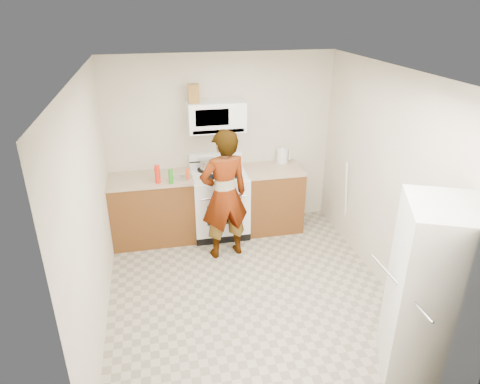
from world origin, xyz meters
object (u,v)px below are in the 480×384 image
object	(u,v)px
kettle	(282,156)
saucepan	(208,164)
gas_range	(220,202)
fridge	(436,296)
person	(224,195)
microwave	(216,116)

from	to	relation	value
kettle	saucepan	bearing A→B (deg)	-173.38
gas_range	saucepan	size ratio (longest dim) A/B	4.76
fridge	gas_range	bearing A→B (deg)	138.62
saucepan	fridge	bearing A→B (deg)	-64.06
person	microwave	bearing A→B (deg)	-102.80
fridge	saucepan	world-z (taller)	fridge
gas_range	kettle	xyz separation A→B (m)	(0.97, 0.21, 0.55)
gas_range	saucepan	bearing A→B (deg)	133.21
person	fridge	bearing A→B (deg)	110.38
person	kettle	world-z (taller)	person
microwave	person	bearing A→B (deg)	-92.36
gas_range	microwave	bearing A→B (deg)	90.00
microwave	kettle	bearing A→B (deg)	4.86
microwave	kettle	world-z (taller)	microwave
gas_range	person	xyz separation A→B (m)	(-0.03, -0.60, 0.38)
kettle	saucepan	xyz separation A→B (m)	(-1.10, -0.07, -0.01)
microwave	fridge	distance (m)	3.46
person	kettle	distance (m)	1.30
gas_range	person	world-z (taller)	person
person	fridge	world-z (taller)	person
microwave	saucepan	size ratio (longest dim) A/B	3.20
person	saucepan	size ratio (longest dim) A/B	7.26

